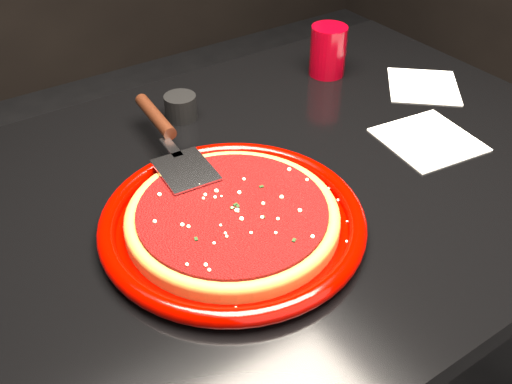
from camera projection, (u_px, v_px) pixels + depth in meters
table at (265, 329)px, 1.14m from camera, size 1.20×0.80×0.75m
plate at (233, 221)px, 0.81m from camera, size 0.40×0.40×0.03m
pizza_crust at (233, 218)px, 0.80m from camera, size 0.32×0.32×0.02m
pizza_crust_rim at (233, 214)px, 0.80m from camera, size 0.32×0.32×0.02m
pizza_sauce at (232, 211)px, 0.80m from camera, size 0.28×0.28×0.01m
parmesan_dusting at (232, 207)px, 0.79m from camera, size 0.26×0.26×0.01m
basil_flecks at (232, 208)px, 0.79m from camera, size 0.24×0.24×0.00m
pizza_server at (170, 138)px, 0.91m from camera, size 0.12×0.33×0.02m
cup at (328, 51)px, 1.17m from camera, size 0.08×0.08×0.10m
napkin_a at (428, 140)px, 0.99m from camera, size 0.17×0.17×0.00m
napkin_b at (423, 86)px, 1.15m from camera, size 0.20×0.20×0.00m
ramekin at (181, 107)px, 1.04m from camera, size 0.06×0.06×0.05m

